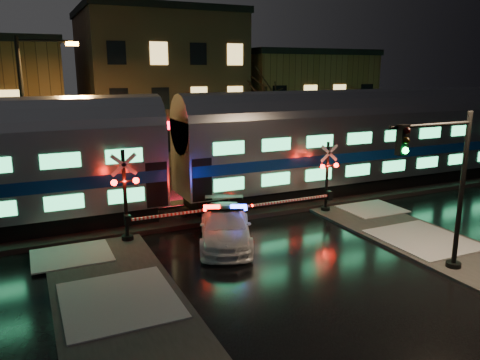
# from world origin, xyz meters

# --- Properties ---
(ground) EXTENTS (120.00, 120.00, 0.00)m
(ground) POSITION_xyz_m (0.00, 0.00, 0.00)
(ground) COLOR black
(ground) RESTS_ON ground
(ballast) EXTENTS (90.00, 4.20, 0.24)m
(ballast) POSITION_xyz_m (0.00, 5.00, 0.12)
(ballast) COLOR black
(ballast) RESTS_ON ground
(sidewalk_left) EXTENTS (4.00, 20.00, 0.12)m
(sidewalk_left) POSITION_xyz_m (-6.50, -6.00, 0.06)
(sidewalk_left) COLOR #2D2D2D
(sidewalk_left) RESTS_ON ground
(building_mid) EXTENTS (12.00, 11.00, 11.50)m
(building_mid) POSITION_xyz_m (2.00, 22.50, 5.75)
(building_mid) COLOR brown
(building_mid) RESTS_ON ground
(building_right) EXTENTS (12.00, 10.00, 8.50)m
(building_right) POSITION_xyz_m (15.00, 22.00, 4.25)
(building_right) COLOR brown
(building_right) RESTS_ON ground
(train) EXTENTS (51.00, 3.12, 5.92)m
(train) POSITION_xyz_m (-2.35, 5.00, 3.38)
(train) COLOR black
(train) RESTS_ON ballast
(police_car) EXTENTS (3.90, 5.64, 1.68)m
(police_car) POSITION_xyz_m (-1.33, 0.48, 0.76)
(police_car) COLOR white
(police_car) RESTS_ON ground
(crossing_signal_right) EXTENTS (5.25, 0.63, 3.72)m
(crossing_signal_right) POSITION_xyz_m (4.81, 2.30, 1.53)
(crossing_signal_right) COLOR black
(crossing_signal_right) RESTS_ON ground
(crossing_signal_left) EXTENTS (5.71, 0.65, 4.04)m
(crossing_signal_left) POSITION_xyz_m (-4.75, 2.30, 1.67)
(crossing_signal_left) COLOR black
(crossing_signal_left) RESTS_ON ground
(traffic_light) EXTENTS (3.80, 0.69, 5.88)m
(traffic_light) POSITION_xyz_m (4.37, -5.63, 3.13)
(traffic_light) COLOR black
(traffic_light) RESTS_ON ground
(streetlight) EXTENTS (2.97, 0.31, 8.88)m
(streetlight) POSITION_xyz_m (-8.33, 9.00, 5.12)
(streetlight) COLOR black
(streetlight) RESTS_ON ground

